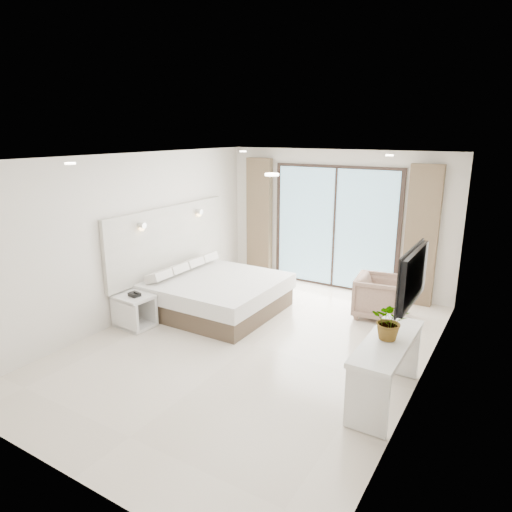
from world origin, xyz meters
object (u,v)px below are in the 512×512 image
at_px(bed, 215,294).
at_px(armchair, 379,295).
at_px(console_desk, 387,357).
at_px(nightstand, 134,311).

xyz_separation_m(bed, armchair, (2.51, 1.20, 0.08)).
height_order(console_desk, armchair, armchair).
distance_m(bed, nightstand, 1.41).
bearing_deg(nightstand, armchair, 41.27).
height_order(nightstand, console_desk, console_desk).
distance_m(console_desk, armchair, 2.57).
bearing_deg(bed, console_desk, -20.54).
relative_size(nightstand, armchair, 0.78).
xyz_separation_m(console_desk, armchair, (-0.79, 2.43, -0.17)).
distance_m(nightstand, console_desk, 4.02).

